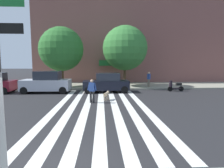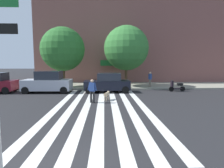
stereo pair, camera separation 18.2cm
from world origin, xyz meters
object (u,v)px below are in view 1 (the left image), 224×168
object	(u,v)px
street_tree_nearest	(61,49)
pedestrian_bystander	(149,78)
parked_scooter	(176,86)
parked_car_third_in_line	(106,83)
street_tree_middle	(125,48)
pedestrian_dog_walker	(92,90)
parked_car_behind_first	(47,83)
dog_on_leash	(107,94)

from	to	relation	value
street_tree_nearest	pedestrian_bystander	world-z (taller)	street_tree_nearest
parked_scooter	pedestrian_bystander	distance (m)	3.31
parked_car_third_in_line	street_tree_nearest	distance (m)	6.49
street_tree_middle	pedestrian_dog_walker	bearing A→B (deg)	-111.54
pedestrian_dog_walker	pedestrian_bystander	bearing A→B (deg)	51.96
parked_scooter	street_tree_middle	xyz separation A→B (m)	(-4.61, 3.41, 3.93)
street_tree_middle	pedestrian_dog_walker	distance (m)	9.67
street_tree_nearest	pedestrian_bystander	size ratio (longest dim) A/B	3.92
parked_scooter	parked_car_behind_first	bearing A→B (deg)	-179.15
dog_on_leash	street_tree_middle	bearing A→B (deg)	72.97
parked_car_third_in_line	parked_scooter	world-z (taller)	parked_car_third_in_line
parked_car_third_in_line	pedestrian_dog_walker	size ratio (longest dim) A/B	2.64
parked_car_third_in_line	parked_car_behind_first	bearing A→B (deg)	-179.97
pedestrian_dog_walker	pedestrian_bystander	size ratio (longest dim) A/B	1.00
parked_scooter	dog_on_leash	world-z (taller)	parked_scooter
parked_car_third_in_line	pedestrian_bystander	xyz separation A→B (m)	(4.74, 2.71, 0.21)
parked_scooter	street_tree_middle	bearing A→B (deg)	143.46
dog_on_leash	pedestrian_bystander	bearing A→B (deg)	53.59
parked_car_behind_first	pedestrian_bystander	xyz separation A→B (m)	(10.31, 2.71, 0.12)
dog_on_leash	street_tree_nearest	bearing A→B (deg)	124.33
parked_car_behind_first	parked_scooter	world-z (taller)	parked_car_behind_first
parked_car_third_in_line	street_tree_nearest	world-z (taller)	street_tree_nearest
dog_on_leash	pedestrian_dog_walker	bearing A→B (deg)	-137.60
street_tree_middle	dog_on_leash	distance (m)	8.74
street_tree_middle	pedestrian_bystander	distance (m)	4.29
street_tree_middle	dog_on_leash	size ratio (longest dim) A/B	6.53
parked_car_behind_first	dog_on_leash	world-z (taller)	parked_car_behind_first
street_tree_nearest	parked_car_third_in_line	bearing A→B (deg)	-31.72
parked_scooter	pedestrian_dog_walker	size ratio (longest dim) A/B	1.00
parked_car_third_in_line	street_tree_nearest	bearing A→B (deg)	148.28
street_tree_nearest	pedestrian_bystander	distance (m)	9.98
parked_car_behind_first	dog_on_leash	xyz separation A→B (m)	(5.47, -3.85, -0.51)
parked_car_third_in_line	dog_on_leash	distance (m)	3.88
pedestrian_dog_walker	pedestrian_bystander	distance (m)	9.53
parked_car_behind_first	street_tree_nearest	xyz separation A→B (m)	(0.84, 2.92, 3.27)
parked_car_third_in_line	pedestrian_bystander	bearing A→B (deg)	29.70
pedestrian_bystander	street_tree_nearest	bearing A→B (deg)	178.72
parked_scooter	dog_on_leash	distance (m)	7.98
pedestrian_bystander	parked_car_behind_first	bearing A→B (deg)	-165.27
dog_on_leash	parked_car_behind_first	bearing A→B (deg)	144.81
pedestrian_bystander	parked_car_third_in_line	bearing A→B (deg)	-150.30
street_tree_nearest	dog_on_leash	size ratio (longest dim) A/B	6.21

